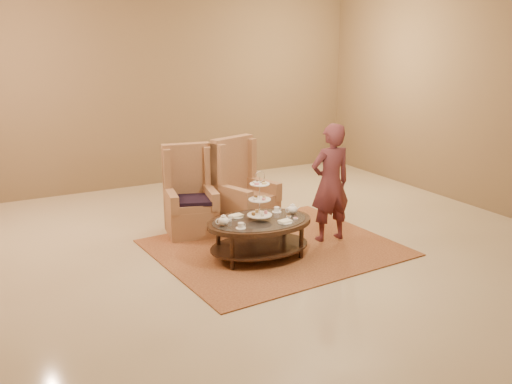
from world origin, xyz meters
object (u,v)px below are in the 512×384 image
person (330,183)px  armchair_right (242,198)px  armchair_left (190,204)px  tea_table (260,227)px

person → armchair_right: bearing=-49.3°
armchair_left → armchair_right: 0.75m
tea_table → person: size_ratio=0.88×
armchair_left → armchair_right: (0.73, -0.17, 0.02)m
armchair_left → person: person is taller
tea_table → armchair_right: size_ratio=1.08×
armchair_right → armchair_left: bearing=149.6°
tea_table → armchair_left: size_ratio=1.14×
armchair_right → person: bearing=-69.8°
tea_table → armchair_right: (0.33, 1.13, 0.03)m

